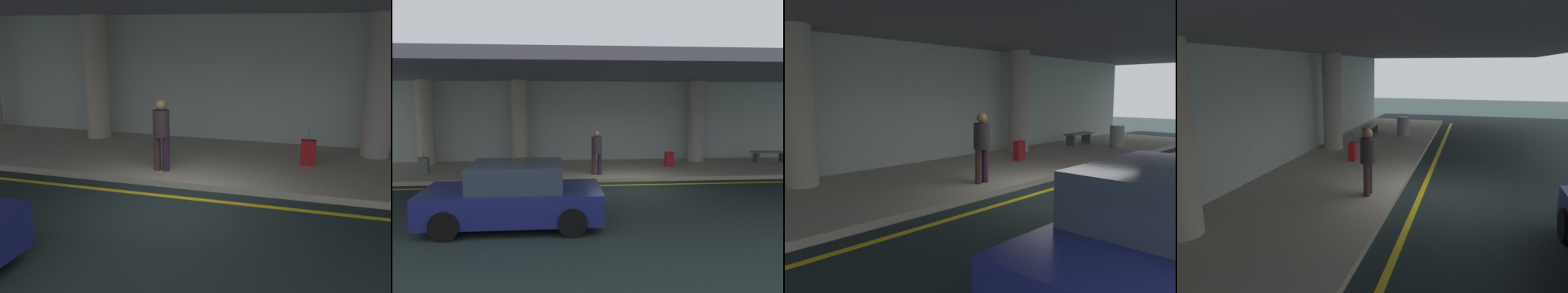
% 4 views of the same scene
% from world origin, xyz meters
% --- Properties ---
extents(ground_plane, '(60.00, 60.00, 0.00)m').
position_xyz_m(ground_plane, '(0.00, 0.00, 0.00)').
color(ground_plane, '#1F2A2A').
extents(sidewalk, '(26.00, 4.20, 0.15)m').
position_xyz_m(sidewalk, '(0.00, 3.10, 0.07)').
color(sidewalk, '#A89F8B').
rests_on(sidewalk, ground).
extents(lane_stripe_yellow, '(26.00, 0.14, 0.01)m').
position_xyz_m(lane_stripe_yellow, '(0.00, 0.48, 0.00)').
color(lane_stripe_yellow, yellow).
rests_on(lane_stripe_yellow, ground).
extents(support_column_far_left, '(0.73, 0.73, 3.65)m').
position_xyz_m(support_column_far_left, '(-8.00, 4.50, 1.97)').
color(support_column_far_left, tan).
rests_on(support_column_far_left, sidewalk).
extents(support_column_left_mid, '(0.73, 0.73, 3.65)m').
position_xyz_m(support_column_left_mid, '(-4.00, 4.50, 1.97)').
color(support_column_left_mid, '#AEA38E').
rests_on(support_column_left_mid, sidewalk).
extents(support_column_center, '(0.73, 0.73, 3.65)m').
position_xyz_m(support_column_center, '(4.00, 4.50, 1.97)').
color(support_column_center, '#A6998C').
rests_on(support_column_center, sidewalk).
extents(ceiling_overhang, '(28.00, 13.20, 0.30)m').
position_xyz_m(ceiling_overhang, '(0.00, 2.60, 3.95)').
color(ceiling_overhang, slate).
rests_on(ceiling_overhang, support_column_far_left).
extents(terminal_back_wall, '(26.00, 0.30, 3.80)m').
position_xyz_m(terminal_back_wall, '(0.00, 5.35, 1.90)').
color(terminal_back_wall, '#ABBBB2').
rests_on(terminal_back_wall, ground).
extents(car_navy, '(4.10, 1.92, 1.50)m').
position_xyz_m(car_navy, '(-3.40, -3.43, 0.71)').
color(car_navy, navy).
rests_on(car_navy, ground).
extents(traveler_with_luggage, '(0.38, 0.38, 1.68)m').
position_xyz_m(traveler_with_luggage, '(-0.89, 1.71, 1.11)').
color(traveler_with_luggage, '#3B2624').
rests_on(traveler_with_luggage, sidewalk).
extents(suitcase_upright_primary, '(0.36, 0.22, 0.90)m').
position_xyz_m(suitcase_upright_primary, '(-7.47, 2.43, 0.46)').
color(suitcase_upright_primary, '#5C6359').
rests_on(suitcase_upright_primary, sidewalk).
extents(suitcase_upright_secondary, '(0.36, 0.22, 0.90)m').
position_xyz_m(suitcase_upright_secondary, '(2.37, 3.16, 0.46)').
color(suitcase_upright_secondary, maroon).
rests_on(suitcase_upright_secondary, sidewalk).
extents(bench_metal, '(1.60, 0.50, 0.48)m').
position_xyz_m(bench_metal, '(7.24, 3.88, 0.50)').
color(bench_metal, slate).
rests_on(bench_metal, sidewalk).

